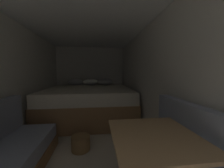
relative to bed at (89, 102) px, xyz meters
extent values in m
plane|color=beige|center=(0.00, -1.31, -0.40)|extent=(6.64, 6.64, 0.00)
cube|color=silver|center=(0.00, 1.04, 0.61)|extent=(2.31, 0.05, 2.01)
cube|color=silver|center=(-1.13, -1.31, 0.61)|extent=(0.05, 4.64, 2.01)
cube|color=silver|center=(1.13, -1.31, 0.61)|extent=(0.05, 4.64, 2.01)
cube|color=white|center=(0.00, -1.31, 1.63)|extent=(2.31, 4.64, 0.05)
cube|color=#9E7247|center=(0.00, -0.02, -0.14)|extent=(2.09, 1.97, 0.52)
cube|color=beige|center=(0.00, -0.02, 0.25)|extent=(2.05, 1.93, 0.26)
ellipsoid|color=white|center=(-0.47, 0.76, 0.48)|extent=(0.46, 0.31, 0.19)
ellipsoid|color=white|center=(0.47, 0.76, 0.48)|extent=(0.46, 0.31, 0.19)
ellipsoid|color=white|center=(0.00, 0.76, 0.48)|extent=(0.46, 0.31, 0.19)
cube|color=#99A3B7|center=(0.80, -2.38, 0.00)|extent=(0.56, 1.11, 0.10)
cube|color=#99A3B7|center=(1.03, -2.38, 0.27)|extent=(0.10, 1.11, 0.45)
cube|color=tan|center=(0.63, -2.45, 0.30)|extent=(0.64, 0.65, 0.02)
cylinder|color=silver|center=(0.63, -2.29, -0.06)|extent=(0.05, 0.05, 0.68)
cylinder|color=olive|center=(-0.05, -1.45, -0.29)|extent=(0.28, 0.28, 0.21)
camera|label=1|loc=(0.21, -3.33, 0.77)|focal=20.35mm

